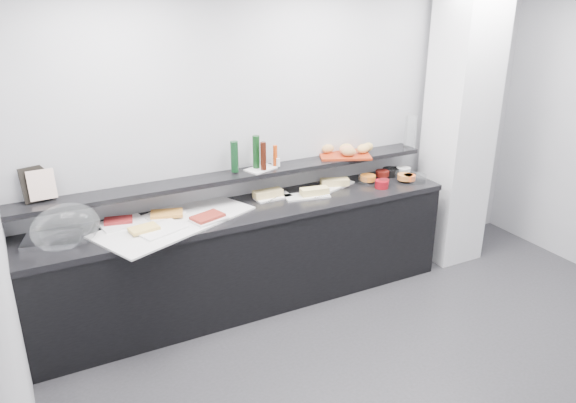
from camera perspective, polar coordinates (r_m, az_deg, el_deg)
name	(u,v)px	position (r m, az deg, el deg)	size (l,w,h in m)	color
ground	(443,394)	(4.22, 15.44, -18.37)	(5.00, 5.00, 0.00)	#2D2D30
back_wall	(305,137)	(5.05, 1.69, 6.61)	(5.00, 0.02, 2.70)	#AAACB1
column	(459,126)	(5.65, 17.02, 7.32)	(0.50, 0.50, 2.70)	white
buffet_cabinet	(249,259)	(4.84, -4.01, -5.87)	(3.60, 0.60, 0.85)	black
counter_top	(247,211)	(4.65, -4.15, -0.94)	(3.62, 0.62, 0.05)	black
wall_shelf	(238,176)	(4.71, -5.08, 2.65)	(3.60, 0.25, 0.04)	black
cloche_base	(52,240)	(4.36, -22.84, -3.66)	(0.39, 0.26, 0.04)	#B8B9BF
cloche_dome	(66,227)	(4.27, -21.65, -2.45)	(0.49, 0.32, 0.34)	silver
linen_runner	(175,222)	(4.44, -11.42, -2.03)	(1.22, 0.58, 0.01)	silver
platter_meat_a	(123,223)	(4.47, -16.45, -2.12)	(0.33, 0.22, 0.01)	white
food_meat_a	(118,220)	(4.49, -16.85, -1.84)	(0.21, 0.13, 0.02)	maroon
platter_salmon	(164,214)	(4.56, -12.51, -1.29)	(0.30, 0.20, 0.01)	white
food_salmon	(167,213)	(4.52, -12.22, -1.19)	(0.25, 0.16, 0.02)	orange
platter_cheese	(161,230)	(4.29, -12.80, -2.79)	(0.34, 0.23, 0.01)	white
food_cheese	(144,228)	(4.29, -14.42, -2.67)	(0.21, 0.13, 0.02)	#F4C95E
platter_meat_b	(209,219)	(4.40, -8.06, -1.80)	(0.27, 0.18, 0.01)	silver
food_meat_b	(208,217)	(4.41, -8.17, -1.52)	(0.24, 0.15, 0.02)	maroon
sandwich_plate_left	(273,197)	(4.84, -1.52, 0.44)	(0.32, 0.14, 0.01)	white
sandwich_food_left	(268,193)	(4.82, -2.06, 0.83)	(0.25, 0.10, 0.06)	#D9BE72
tongs_left	(272,199)	(4.76, -1.60, 0.22)	(0.01, 0.01, 0.16)	silver
sandwich_plate_mid	(307,196)	(4.87, 1.92, 0.56)	(0.39, 0.17, 0.01)	silver
sandwich_food_mid	(315,191)	(4.88, 2.71, 1.06)	(0.24, 0.09, 0.06)	#E7CF79
tongs_mid	(322,196)	(4.84, 3.49, 0.56)	(0.01, 0.01, 0.16)	silver
sandwich_plate_right	(335,185)	(5.14, 4.78, 1.64)	(0.38, 0.16, 0.01)	white
sandwich_food_right	(335,182)	(5.11, 4.77, 1.98)	(0.25, 0.10, 0.06)	#D8BE71
tongs_right	(343,188)	(5.05, 5.63, 1.38)	(0.01, 0.01, 0.16)	#AFB1B6
bowl_glass_fruit	(366,179)	(5.26, 7.92, 2.30)	(0.14, 0.14, 0.07)	white
fill_glass_fruit	(368,178)	(5.25, 8.13, 2.41)	(0.14, 0.14, 0.05)	orange
bowl_black_jam	(391,172)	(5.48, 10.39, 2.96)	(0.16, 0.16, 0.07)	black
fill_black_jam	(382,173)	(5.40, 9.56, 2.84)	(0.13, 0.13, 0.05)	#4F0F0B
bowl_glass_cream	(399,172)	(5.49, 11.22, 2.94)	(0.17, 0.17, 0.07)	white
fill_glass_cream	(403,170)	(5.53, 11.64, 3.16)	(0.14, 0.14, 0.05)	silver
bowl_red_jam	(382,184)	(5.14, 9.50, 1.75)	(0.12, 0.12, 0.07)	maroon
fill_red_jam	(384,182)	(5.16, 9.71, 1.97)	(0.09, 0.09, 0.05)	#4E0B0F
bowl_glass_salmon	(416,178)	(5.36, 12.91, 2.31)	(0.18, 0.18, 0.07)	silver
fill_glass_salmon	(405,177)	(5.33, 11.81, 2.46)	(0.14, 0.14, 0.05)	#CC7631
bowl_black_fruit	(409,178)	(5.35, 12.20, 2.37)	(0.12, 0.12, 0.07)	black
fill_black_fruit	(409,177)	(5.33, 12.24, 2.40)	(0.11, 0.11, 0.05)	orange
framed_print	(37,184)	(4.45, -24.17, 1.67)	(0.22, 0.02, 0.26)	black
print_art	(42,185)	(4.41, -23.74, 1.56)	(0.19, 0.00, 0.22)	beige
condiment_tray	(261,169)	(4.79, -2.78, 3.34)	(0.26, 0.16, 0.01)	white
bottle_green_a	(234,157)	(4.68, -5.46, 4.56)	(0.06, 0.06, 0.26)	#0E3417
bottle_brown	(263,156)	(4.71, -2.53, 4.63)	(0.05, 0.05, 0.24)	#351209
bottle_green_b	(256,152)	(4.76, -3.25, 5.05)	(0.06, 0.06, 0.28)	#0E3313
bottle_hot	(275,156)	(4.82, -1.31, 4.68)	(0.04, 0.04, 0.18)	#B93A0D
shaker_salt	(273,161)	(4.85, -1.51, 4.12)	(0.03, 0.03, 0.07)	silver
shaker_pepper	(278,162)	(4.82, -1.00, 4.00)	(0.03, 0.03, 0.07)	white
bread_tray	(344,155)	(5.19, 5.75, 4.74)	(0.46, 0.32, 0.02)	#962A10
bread_roll_nw	(328,149)	(5.18, 4.08, 5.37)	(0.12, 0.08, 0.08)	tan
bread_roll_n	(346,148)	(5.22, 5.92, 5.44)	(0.13, 0.08, 0.08)	tan
bread_roll_sw	(349,152)	(5.10, 6.21, 5.03)	(0.13, 0.09, 0.08)	#AB7741
bread_roll_s	(362,149)	(5.22, 7.55, 5.36)	(0.13, 0.08, 0.08)	tan
bread_roll_se	(363,149)	(5.21, 7.65, 5.34)	(0.15, 0.09, 0.08)	tan
bread_roll_midw	(347,150)	(5.16, 6.00, 5.23)	(0.14, 0.09, 0.08)	#D0804F
bread_roll_mide	(368,147)	(5.27, 8.09, 5.50)	(0.12, 0.08, 0.08)	tan
carafe	(410,132)	(5.54, 12.34, 6.96)	(0.11, 0.11, 0.30)	white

